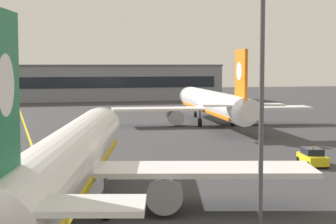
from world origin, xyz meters
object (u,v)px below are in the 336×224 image
at_px(airliner_foreground, 68,161).
at_px(airliner_background, 214,104).
at_px(safety_cone_by_nose_gear, 55,165).
at_px(service_car_nearest, 312,157).
at_px(apron_lamp_post, 262,100).

height_order(airliner_foreground, airliner_background, airliner_foreground).
xyz_separation_m(airliner_background, safety_cone_by_nose_gear, (-26.59, -32.60, -3.05)).
height_order(airliner_background, service_car_nearest, airliner_background).
height_order(airliner_foreground, safety_cone_by_nose_gear, airliner_foreground).
bearing_deg(airliner_foreground, safety_cone_by_nose_gear, 88.88).
bearing_deg(safety_cone_by_nose_gear, airliner_foreground, -91.12).
xyz_separation_m(apron_lamp_post, safety_cone_by_nose_gear, (-10.13, 23.35, -7.22)).
bearing_deg(apron_lamp_post, airliner_background, 73.61).
bearing_deg(service_car_nearest, safety_cone_by_nose_gear, 168.98).
relative_size(airliner_background, safety_cone_by_nose_gear, 74.12).
bearing_deg(service_car_nearest, airliner_foreground, -153.19).
bearing_deg(airliner_background, safety_cone_by_nose_gear, -129.20).
bearing_deg(safety_cone_by_nose_gear, service_car_nearest, -11.02).
distance_m(airliner_foreground, airliner_background, 56.15).
relative_size(airliner_foreground, safety_cone_by_nose_gear, 74.39).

